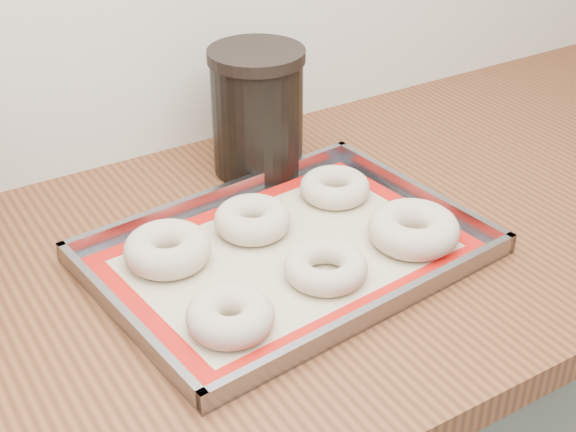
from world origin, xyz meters
TOP-DOWN VIEW (x-y plane):
  - countertop at (0.00, 1.68)m, footprint 3.06×0.68m
  - baking_tray at (0.24, 1.65)m, footprint 0.49×0.37m
  - baking_mat at (0.24, 1.65)m, footprint 0.45×0.33m
  - bagel_front_left at (0.11, 1.56)m, footprint 0.10×0.10m
  - bagel_front_mid at (0.25, 1.58)m, footprint 0.10×0.10m
  - bagel_front_right at (0.38, 1.59)m, footprint 0.15×0.15m
  - bagel_back_left at (0.10, 1.71)m, footprint 0.12×0.12m
  - bagel_back_mid at (0.22, 1.72)m, footprint 0.11×0.11m
  - bagel_back_right at (0.37, 1.73)m, footprint 0.10×0.10m
  - canister_right at (0.32, 1.87)m, footprint 0.14×0.14m

SIDE VIEW (x-z plane):
  - countertop at x=0.00m, z-range 0.86..0.90m
  - baking_mat at x=0.24m, z-range 0.90..0.91m
  - baking_tray at x=0.24m, z-range 0.89..0.92m
  - bagel_front_mid at x=0.25m, z-range 0.90..0.94m
  - bagel_back_right at x=0.37m, z-range 0.90..0.94m
  - bagel_back_mid at x=0.22m, z-range 0.90..0.94m
  - bagel_front_left at x=0.11m, z-range 0.90..0.94m
  - bagel_back_left at x=0.10m, z-range 0.90..0.94m
  - bagel_front_right at x=0.38m, z-range 0.90..0.95m
  - canister_right at x=0.32m, z-range 0.90..1.09m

